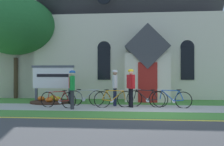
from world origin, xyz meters
The scene contains 20 objects.
ground centered at (0.00, 4.00, 0.00)m, with size 140.00×140.00×0.00m, color #3D3D3F.
sidewalk_slab centered at (-2.53, 1.32, 0.01)m, with size 32.00×2.18×0.01m, color #A8A59E.
grass_verge centered at (-2.53, -0.53, 0.00)m, with size 32.00×1.52×0.01m, color #427F33.
church_lawn centered at (-2.53, 3.77, 0.00)m, with size 24.00×2.73×0.01m, color #427F33.
curb_paint_stripe centered at (-2.53, -1.44, 0.00)m, with size 28.00×0.16×0.01m, color yellow.
church_building centered at (-2.84, 9.78, 4.66)m, with size 14.35×11.64×12.72m.
church_sign centered at (-5.01, 3.21, 1.28)m, with size 2.31×0.20×1.94m.
flower_bed centered at (-5.02, 2.88, 0.09)m, with size 2.04×2.04×0.34m.
bicycle_white centered at (-3.01, 1.95, 0.38)m, with size 1.76×0.18×0.80m.
bicycle_silver centered at (-1.64, 1.43, 0.39)m, with size 1.74×0.46×0.83m.
bicycle_blue centered at (-4.07, 1.12, 0.37)m, with size 1.71×0.40×0.80m.
bicycle_green centered at (-0.21, 1.76, 0.39)m, with size 1.74×0.59×0.82m.
bicycle_red centered at (0.92, 1.62, 0.38)m, with size 1.68×0.64×0.84m.
cyclist_in_blue_jersey centered at (-0.88, 1.52, 1.01)m, with size 0.38×0.74×1.71m.
cyclist_in_white_jersey centered at (-3.88, 2.61, 0.91)m, with size 0.34×0.71×1.58m.
cyclist_in_yellow_jersey centered at (-1.63, 1.98, 0.99)m, with size 0.30×0.77×1.68m.
cyclist_in_red_jersey centered at (-3.34, 0.72, 0.96)m, with size 0.30×0.74×1.64m.
roadside_conifer centered at (4.15, 8.69, 4.93)m, with size 3.99×3.99×7.97m.
yard_deciduous_tree centered at (-7.97, 5.06, 4.43)m, with size 4.85×4.85×6.20m.
distant_hill centered at (9.25, 58.54, 0.00)m, with size 87.91×46.07×25.35m, color #847A5B.
Camera 1 is at (-0.69, -9.68, 1.49)m, focal length 40.29 mm.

